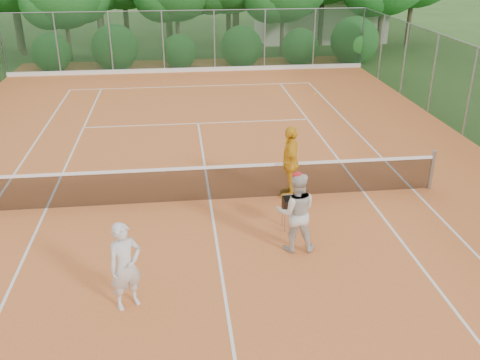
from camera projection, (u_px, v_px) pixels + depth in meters
name	position (u px, v px, depth m)	size (l,w,h in m)	color
ground	(210.00, 201.00, 13.82)	(120.00, 120.00, 0.00)	#2B4E1B
clay_court	(210.00, 201.00, 13.82)	(18.00, 36.00, 0.02)	orange
club_building	(319.00, 16.00, 35.91)	(8.00, 5.00, 3.00)	beige
tennis_net	(210.00, 182.00, 13.60)	(11.97, 0.10, 1.10)	gray
player_white	(125.00, 266.00, 9.51)	(0.62, 0.41, 1.69)	silver
player_center_grp	(296.00, 212.00, 11.29)	(0.94, 0.77, 1.82)	beige
player_yellow	(290.00, 162.00, 13.69)	(1.12, 0.47, 1.91)	gold
ball_hopper	(291.00, 205.00, 12.23)	(0.34, 0.34, 0.77)	gray
stray_ball_a	(167.00, 101.00, 22.20)	(0.07, 0.07, 0.07)	#B4C82E
stray_ball_b	(164.00, 81.00, 25.33)	(0.07, 0.07, 0.07)	yellow
stray_ball_c	(315.00, 94.00, 23.24)	(0.07, 0.07, 0.07)	#D8E735
court_markings	(210.00, 200.00, 13.81)	(11.03, 23.83, 0.01)	white
fence_back	(189.00, 41.00, 26.78)	(18.07, 0.07, 3.00)	#19381E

